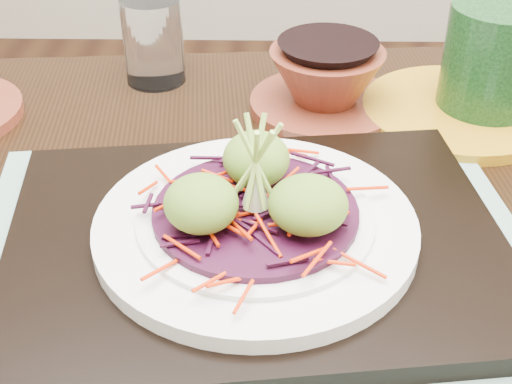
{
  "coord_description": "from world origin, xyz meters",
  "views": [
    {
      "loc": [
        0.05,
        -0.6,
        1.09
      ],
      "look_at": [
        0.04,
        -0.1,
        0.74
      ],
      "focal_mm": 50.0,
      "sensor_mm": 36.0,
      "label": 1
    }
  ],
  "objects_px": {
    "water_glass": "(153,41)",
    "green_jar": "(493,62)",
    "serving_tray": "(256,242)",
    "yellow_plate": "(458,111)",
    "dining_table": "(214,282)",
    "terracotta_bowl_set": "(326,84)",
    "white_plate": "(256,225)"
  },
  "relations": [
    {
      "from": "terracotta_bowl_set",
      "to": "white_plate",
      "type": "bearing_deg",
      "value": -105.76
    },
    {
      "from": "serving_tray",
      "to": "water_glass",
      "type": "relative_size",
      "value": 3.99
    },
    {
      "from": "serving_tray",
      "to": "white_plate",
      "type": "bearing_deg",
      "value": 37.87
    },
    {
      "from": "dining_table",
      "to": "white_plate",
      "type": "height_order",
      "value": "white_plate"
    },
    {
      "from": "serving_tray",
      "to": "terracotta_bowl_set",
      "type": "height_order",
      "value": "terracotta_bowl_set"
    },
    {
      "from": "white_plate",
      "to": "terracotta_bowl_set",
      "type": "height_order",
      "value": "terracotta_bowl_set"
    },
    {
      "from": "water_glass",
      "to": "dining_table",
      "type": "bearing_deg",
      "value": -72.22
    },
    {
      "from": "serving_tray",
      "to": "green_jar",
      "type": "xyz_separation_m",
      "value": [
        0.26,
        0.26,
        0.05
      ]
    },
    {
      "from": "water_glass",
      "to": "green_jar",
      "type": "relative_size",
      "value": 0.81
    },
    {
      "from": "green_jar",
      "to": "serving_tray",
      "type": "bearing_deg",
      "value": -134.89
    },
    {
      "from": "water_glass",
      "to": "terracotta_bowl_set",
      "type": "xyz_separation_m",
      "value": [
        0.21,
        -0.07,
        -0.02
      ]
    },
    {
      "from": "dining_table",
      "to": "white_plate",
      "type": "distance_m",
      "value": 0.15
    },
    {
      "from": "white_plate",
      "to": "water_glass",
      "type": "relative_size",
      "value": 2.6
    },
    {
      "from": "serving_tray",
      "to": "terracotta_bowl_set",
      "type": "distance_m",
      "value": 0.28
    },
    {
      "from": "white_plate",
      "to": "green_jar",
      "type": "xyz_separation_m",
      "value": [
        0.26,
        0.26,
        0.03
      ]
    },
    {
      "from": "white_plate",
      "to": "dining_table",
      "type": "bearing_deg",
      "value": 124.3
    },
    {
      "from": "dining_table",
      "to": "yellow_plate",
      "type": "distance_m",
      "value": 0.35
    },
    {
      "from": "yellow_plate",
      "to": "green_jar",
      "type": "xyz_separation_m",
      "value": [
        0.03,
        0.01,
        0.06
      ]
    },
    {
      "from": "dining_table",
      "to": "yellow_plate",
      "type": "xyz_separation_m",
      "value": [
        0.27,
        0.19,
        0.1
      ]
    },
    {
      "from": "yellow_plate",
      "to": "green_jar",
      "type": "height_order",
      "value": "green_jar"
    },
    {
      "from": "white_plate",
      "to": "green_jar",
      "type": "distance_m",
      "value": 0.37
    },
    {
      "from": "water_glass",
      "to": "yellow_plate",
      "type": "xyz_separation_m",
      "value": [
        0.36,
        -0.09,
        -0.05
      ]
    },
    {
      "from": "dining_table",
      "to": "yellow_plate",
      "type": "relative_size",
      "value": 5.25
    },
    {
      "from": "white_plate",
      "to": "yellow_plate",
      "type": "xyz_separation_m",
      "value": [
        0.23,
        0.26,
        -0.03
      ]
    },
    {
      "from": "water_glass",
      "to": "green_jar",
      "type": "bearing_deg",
      "value": -11.74
    },
    {
      "from": "water_glass",
      "to": "terracotta_bowl_set",
      "type": "height_order",
      "value": "water_glass"
    },
    {
      "from": "dining_table",
      "to": "serving_tray",
      "type": "relative_size",
      "value": 2.74
    },
    {
      "from": "serving_tray",
      "to": "dining_table",
      "type": "bearing_deg",
      "value": 117.17
    },
    {
      "from": "serving_tray",
      "to": "yellow_plate",
      "type": "bearing_deg",
      "value": 40.98
    },
    {
      "from": "water_glass",
      "to": "green_jar",
      "type": "height_order",
      "value": "green_jar"
    },
    {
      "from": "serving_tray",
      "to": "yellow_plate",
      "type": "distance_m",
      "value": 0.35
    },
    {
      "from": "serving_tray",
      "to": "water_glass",
      "type": "xyz_separation_m",
      "value": [
        -0.13,
        0.35,
        0.04
      ]
    }
  ]
}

